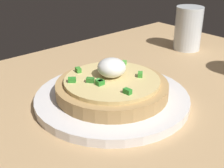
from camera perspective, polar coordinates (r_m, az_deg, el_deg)
dining_table at (r=53.08cm, az=8.51°, el=-5.85°), size 91.72×79.23×2.69cm
plate at (r=53.58cm, az=0.00°, el=-2.65°), size 26.83×26.83×1.49cm
pizza at (r=52.56cm, az=-0.01°, el=-0.31°), size 19.38×19.38×6.23cm
cup_far at (r=81.44cm, az=14.00°, el=9.63°), size 6.85×6.85×10.91cm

